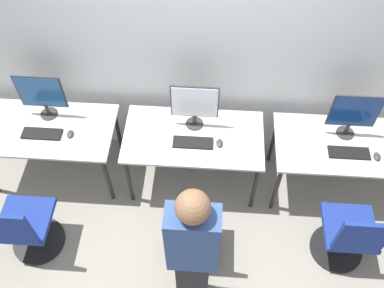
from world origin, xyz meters
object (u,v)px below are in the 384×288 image
mouse_right (377,156)px  person_center (193,251)px  monitor_center (195,104)px  keyboard_right (349,153)px  office_chair_left (26,229)px  mouse_left (70,134)px  office_chair_center (194,235)px  office_chair_right (348,237)px  monitor_left (41,94)px  keyboard_left (42,134)px  monitor_right (354,114)px  mouse_center (220,143)px  keyboard_center (193,143)px

mouse_right → person_center: bearing=-145.8°
monitor_center → keyboard_right: (1.39, -0.25, -0.26)m
office_chair_left → mouse_left: bearing=70.6°
office_chair_center → office_chair_right: bearing=3.1°
monitor_left → mouse_left: bearing=-42.0°
monitor_left → office_chair_left: 1.20m
person_center → mouse_right: bearing=34.2°
keyboard_left → monitor_right: (2.77, 0.20, 0.26)m
monitor_left → person_center: (1.46, -1.36, -0.07)m
mouse_left → mouse_center: bearing=-0.6°
keyboard_center → person_center: (0.07, -1.10, 0.19)m
keyboard_left → mouse_left: bearing=2.3°
keyboard_left → monitor_left: bearing=90.0°
person_center → mouse_right: person_center is taller
monitor_left → keyboard_right: 2.80m
mouse_right → office_chair_right: size_ratio=0.10×
monitor_right → person_center: bearing=-135.0°
mouse_left → mouse_center: same height
monitor_right → office_chair_right: (-0.01, -0.88, -0.60)m
monitor_left → keyboard_left: (0.00, -0.25, -0.26)m
mouse_left → keyboard_center: size_ratio=0.25×
office_chair_right → mouse_center: bearing=149.5°
monitor_left → keyboard_center: monitor_left is taller
office_chair_center → office_chair_left: bearing=-178.4°
office_chair_left → office_chair_center: bearing=1.6°
office_chair_left → keyboard_center: 1.64m
keyboard_left → keyboard_center: (1.39, -0.01, 0.00)m
office_chair_right → keyboard_right: bearing=89.4°
keyboard_left → keyboard_center: size_ratio=1.00×
mouse_left → office_chair_left: 0.91m
mouse_left → monitor_right: bearing=4.3°
keyboard_right → monitor_center: bearing=169.9°
person_center → mouse_right: (1.55, 1.06, -0.18)m
keyboard_left → office_chair_center: size_ratio=0.40×
mouse_right → office_chair_right: 0.75m
office_chair_left → office_chair_center: size_ratio=1.00×
mouse_left → monitor_left: bearing=138.0°
mouse_left → keyboard_right: (2.51, -0.04, -0.01)m
mouse_left → person_center: 1.65m
monitor_left → office_chair_center: bearing=-34.6°
mouse_right → monitor_left: bearing=174.3°
office_chair_left → monitor_right: monitor_right is taller
keyboard_left → keyboard_center: 1.39m
monitor_left → keyboard_left: size_ratio=1.35×
mouse_center → office_chair_center: bearing=-103.9°
monitor_center → mouse_right: (1.62, -0.27, -0.25)m
keyboard_right → keyboard_center: bearing=179.2°
office_chair_left → mouse_right: 3.14m
mouse_left → monitor_right: 2.53m
mouse_right → keyboard_center: bearing=178.3°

